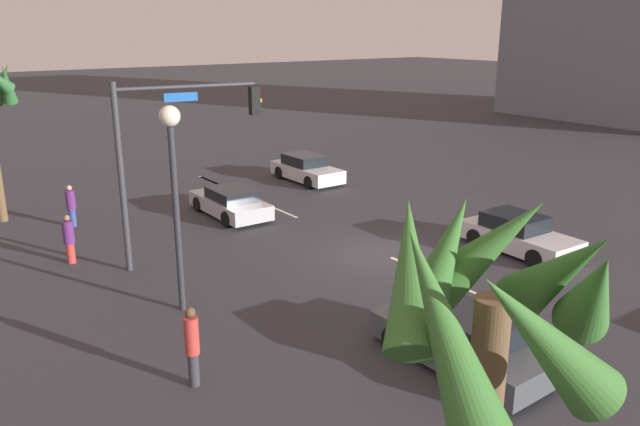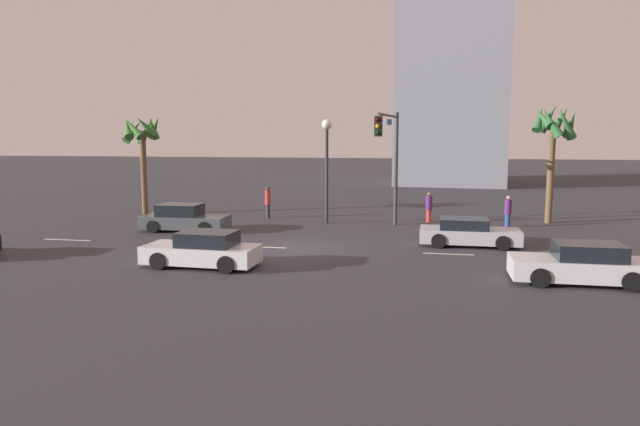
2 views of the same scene
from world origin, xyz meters
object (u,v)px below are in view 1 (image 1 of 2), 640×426
Objects in this scene: streetlamp at (173,169)px; pedestrian_0 at (69,238)px; car_3 at (518,235)px; car_0 at (230,202)px; pedestrian_1 at (71,205)px; traffic_signal at (171,141)px; car_4 at (306,169)px; palm_tree_0 at (493,330)px; car_1 at (462,341)px; pedestrian_2 at (192,344)px.

streetlamp reaches higher than pedestrian_0.
car_3 is 15.55m from pedestrian_0.
car_0 is 9.84m from streetlamp.
pedestrian_1 is at bearing -15.86° from pedestrian_0.
traffic_signal is 1.06× the size of streetlamp.
car_4 is at bearing -62.21° from car_0.
pedestrian_0 is at bearing 15.36° from streetlamp.
pedestrian_0 is (2.02, 3.03, -3.27)m from traffic_signal.
streetlamp is at bearing 157.59° from traffic_signal.
palm_tree_0 is at bearing 168.18° from traffic_signal.
pedestrian_2 is at bearing 62.13° from car_1.
car_0 is 14.16m from car_1.
palm_tree_0 is at bearing 179.26° from pedestrian_0.
streetlamp reaches higher than car_4.
car_0 is 11.70m from car_3.
pedestrian_2 is at bearing 159.61° from streetlamp.
car_0 is at bearing -36.67° from streetlamp.
streetlamp is at bearing 143.33° from car_0.
pedestrian_1 is at bearing 44.36° from car_3.
car_0 is 7.26m from pedestrian_0.
pedestrian_2 is at bearing 95.50° from car_3.
car_1 is 11.20m from traffic_signal.
streetlamp is 3.39× the size of pedestrian_1.
car_4 reaches higher than car_3.
traffic_signal is at bearing -11.82° from palm_tree_0.
car_4 is at bearing -47.66° from streetlamp.
traffic_signal is (6.15, 10.20, 3.54)m from car_3.
car_3 is (-9.93, -6.19, 0.04)m from car_0.
streetlamp is 3.04× the size of pedestrian_2.
car_0 is 1.01× the size of car_3.
car_4 is 26.61m from palm_tree_0.
pedestrian_2 is at bearing -179.25° from pedestrian_0.
car_1 is at bearing 156.33° from car_4.
car_1 reaches higher than car_3.
pedestrian_0 is at bearing 104.06° from car_0.
car_0 is 0.71× the size of traffic_signal.
pedestrian_0 is (-1.76, 7.03, 0.31)m from car_0.
pedestrian_0 is at bearing 58.29° from car_3.
traffic_signal is 3.60× the size of pedestrian_0.
pedestrian_0 is (-5.02, 13.21, 0.26)m from car_4.
palm_tree_0 reaches higher than pedestrian_2.
palm_tree_0 reaches higher than car_4.
palm_tree_0 is (-5.23, 5.83, 4.23)m from car_1.
pedestrian_0 is 0.90× the size of pedestrian_2.
pedestrian_1 is 0.90× the size of pedestrian_2.
car_4 is at bearing -69.21° from pedestrian_0.
streetlamp is at bearing -164.64° from pedestrian_0.
pedestrian_1 is at bearing 2.13° from streetlamp.
pedestrian_0 is at bearing 110.79° from car_4.
car_0 is 2.29× the size of pedestrian_2.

